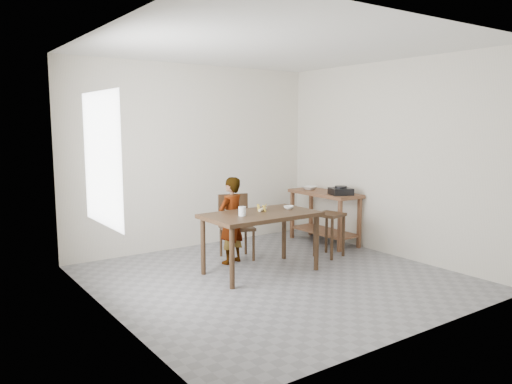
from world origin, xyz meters
TOP-DOWN VIEW (x-y plane):
  - floor at (0.00, 0.00)m, footprint 4.00×4.00m
  - ceiling at (0.00, 0.00)m, footprint 4.00×4.00m
  - wall_back at (0.00, 2.02)m, footprint 4.00×0.04m
  - wall_front at (0.00, -2.02)m, footprint 4.00×0.04m
  - wall_left at (-2.02, 0.00)m, footprint 0.04×4.00m
  - wall_right at (2.02, 0.00)m, footprint 0.04×4.00m
  - window_pane at (-1.97, 0.20)m, footprint 0.02×1.10m
  - dining_table at (0.00, 0.30)m, footprint 1.40×0.80m
  - prep_counter at (1.72, 1.00)m, footprint 0.50×1.20m
  - child at (-0.08, 0.86)m, footprint 0.48×0.39m
  - dining_chair at (0.10, 1.00)m, footprint 0.53×0.53m
  - stool at (1.22, 0.37)m, footprint 0.41×0.41m
  - glass_tumbler at (-0.29, 0.27)m, footprint 0.11×0.11m
  - small_bowl at (0.47, 0.33)m, footprint 0.17×0.17m
  - banana at (0.10, 0.40)m, footprint 0.20×0.18m
  - serving_bowl at (1.70, 1.32)m, footprint 0.27×0.27m
  - gas_burner at (1.70, 0.63)m, footprint 0.39×0.39m

SIDE VIEW (x-z plane):
  - floor at x=0.00m, z-range -0.04..0.00m
  - stool at x=1.22m, z-range 0.00..0.61m
  - dining_table at x=0.00m, z-range 0.00..0.75m
  - prep_counter at x=1.72m, z-range 0.00..0.80m
  - dining_chair at x=0.10m, z-range 0.00..0.87m
  - child at x=-0.08m, z-range 0.00..1.15m
  - small_bowl at x=0.47m, z-range 0.75..0.79m
  - banana at x=0.10m, z-range 0.75..0.81m
  - glass_tumbler at x=-0.29m, z-range 0.75..0.86m
  - serving_bowl at x=1.70m, z-range 0.80..0.86m
  - gas_burner at x=1.70m, z-range 0.80..0.90m
  - wall_back at x=0.00m, z-range 0.00..2.70m
  - wall_front at x=0.00m, z-range 0.00..2.70m
  - wall_left at x=-2.02m, z-range 0.00..2.70m
  - wall_right at x=2.02m, z-range 0.00..2.70m
  - window_pane at x=-1.97m, z-range 0.85..2.15m
  - ceiling at x=0.00m, z-range 2.70..2.74m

